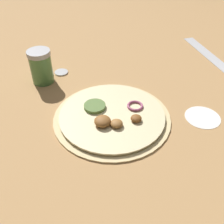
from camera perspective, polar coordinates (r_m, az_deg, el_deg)
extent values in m
plane|color=tan|center=(0.59, 0.00, -1.31)|extent=(3.00, 3.00, 0.00)
cylinder|color=beige|center=(0.58, 0.00, -1.04)|extent=(0.26, 0.26, 0.01)
cylinder|color=beige|center=(0.58, 0.00, -0.61)|extent=(0.23, 0.23, 0.00)
torus|color=#A34C70|center=(0.60, 5.05, 1.34)|extent=(0.04, 0.04, 0.01)
ellipsoid|color=brown|center=(0.56, 5.28, -1.38)|extent=(0.02, 0.02, 0.01)
cylinder|color=#567538|center=(0.59, -4.02, 1.03)|extent=(0.05, 0.05, 0.01)
ellipsoid|color=#996633|center=(0.55, 1.00, -2.51)|extent=(0.03, 0.03, 0.01)
ellipsoid|color=brown|center=(0.55, -2.40, -1.85)|extent=(0.04, 0.04, 0.02)
cube|color=silver|center=(0.90, 19.90, 11.93)|extent=(0.20, 0.19, 0.00)
cylinder|color=#4C7F42|center=(0.71, -15.10, 9.10)|extent=(0.06, 0.06, 0.08)
cylinder|color=#B2B2B7|center=(0.69, -15.73, 12.25)|extent=(0.06, 0.06, 0.01)
cylinder|color=#B2B2B7|center=(0.76, -11.00, 8.60)|extent=(0.04, 0.04, 0.01)
cylinder|color=white|center=(0.62, 19.12, -1.06)|extent=(0.08, 0.08, 0.00)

